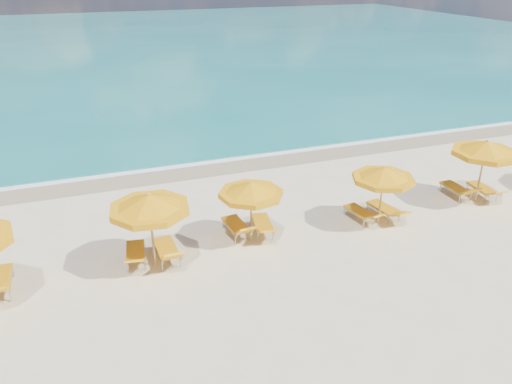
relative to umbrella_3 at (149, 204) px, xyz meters
name	(u,v)px	position (x,y,z in m)	size (l,w,h in m)	color
ground_plane	(271,241)	(4.00, 0.14, -2.15)	(120.00, 120.00, 0.00)	beige
ocean	(119,44)	(4.00, 48.14, -2.15)	(120.00, 80.00, 0.30)	#136F70
wet_sand_band	(213,166)	(4.00, 7.54, -2.15)	(120.00, 2.60, 0.01)	tan
foam_line	(208,160)	(4.00, 8.34, -2.15)	(120.00, 1.20, 0.03)	white
whitecap_near	(73,122)	(-2.00, 17.14, -2.15)	(14.00, 0.36, 0.05)	white
whitecap_far	(253,81)	(12.00, 24.14, -2.15)	(18.00, 0.30, 0.05)	white
umbrella_3	(149,204)	(0.00, 0.00, 0.00)	(3.03, 3.03, 2.52)	tan
umbrella_4	(251,190)	(3.39, 0.46, -0.26)	(2.58, 2.58, 2.22)	tan
umbrella_5	(384,175)	(8.17, -0.03, -0.23)	(2.25, 2.25, 2.26)	tan
umbrella_6	(486,149)	(12.89, 0.27, 0.05)	(3.37, 3.37, 2.58)	tan
lounger_2_right	(0,285)	(-4.44, 0.13, -1.91)	(0.69, 1.95, 0.88)	#A5A8AD
lounger_3_left	(136,256)	(-0.53, 0.38, -1.93)	(0.82, 1.86, 0.74)	#A5A8AD
lounger_3_right	(167,254)	(0.43, 0.17, -1.91)	(0.69, 1.90, 0.87)	#A5A8AD
lounger_4_left	(237,229)	(3.02, 0.93, -1.92)	(0.73, 1.86, 0.83)	#A5A8AD
lounger_4_right	(263,227)	(3.93, 0.78, -1.93)	(0.90, 1.91, 0.70)	#A5A8AD
lounger_5_left	(360,215)	(7.66, 0.42, -1.95)	(0.81, 1.77, 0.67)	#A5A8AD
lounger_5_right	(384,212)	(8.64, 0.33, -1.94)	(0.84, 1.89, 0.66)	#A5A8AD
lounger_6_left	(456,192)	(12.39, 0.84, -1.93)	(0.65, 1.80, 0.82)	#A5A8AD
lounger_6_right	(482,192)	(13.40, 0.47, -1.94)	(0.76, 1.84, 0.72)	#A5A8AD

